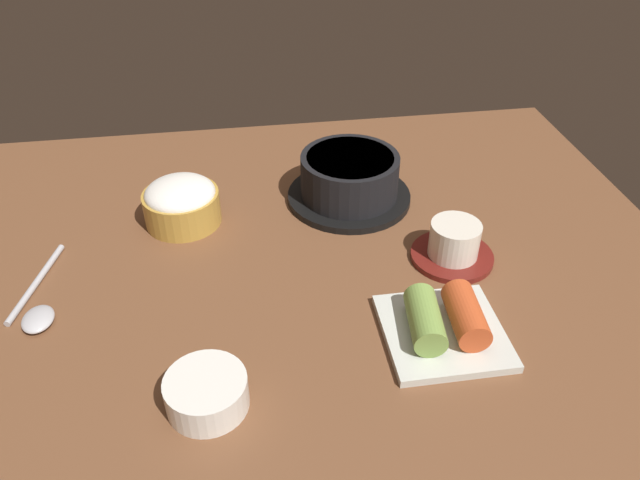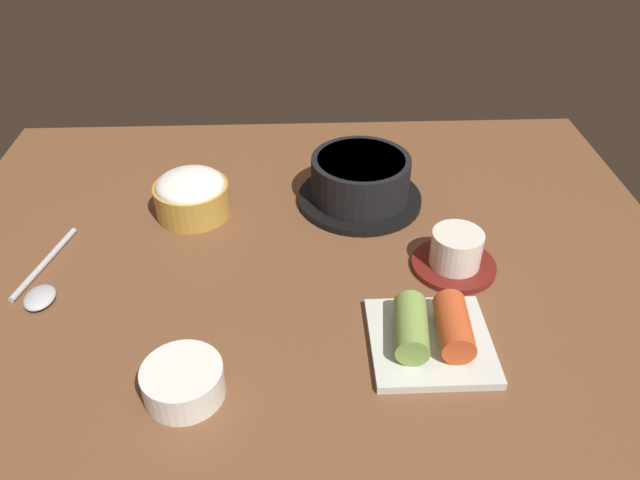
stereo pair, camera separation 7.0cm
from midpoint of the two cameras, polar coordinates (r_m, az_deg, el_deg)
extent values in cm
cube|color=brown|center=(82.48, -4.02, -1.61)|extent=(100.00, 76.00, 2.00)
cylinder|color=black|center=(91.64, 0.52, 4.01)|extent=(18.31, 18.31, 1.05)
cylinder|color=black|center=(89.73, 0.53, 5.96)|extent=(14.37, 14.37, 6.21)
cylinder|color=#D15619|center=(88.33, 0.54, 7.52)|extent=(12.64, 12.64, 0.60)
cylinder|color=#B78C38|center=(88.83, -14.94, 2.86)|extent=(10.62, 10.62, 4.68)
ellipsoid|color=white|center=(87.60, -15.17, 4.14)|extent=(9.77, 9.77, 3.72)
cylinder|color=maroon|center=(81.23, 9.77, -1.58)|extent=(10.78, 10.78, 0.80)
cylinder|color=silver|center=(79.60, 9.97, -0.04)|extent=(6.48, 6.48, 4.64)
cylinder|color=#C6D18C|center=(78.42, 10.12, 1.14)|extent=(5.51, 5.51, 0.40)
cube|color=silver|center=(70.33, 8.56, -8.59)|extent=(13.35, 13.35, 1.00)
cylinder|color=#7A9E47|center=(68.14, 6.84, -7.46)|extent=(4.60, 8.39, 3.68)
cylinder|color=#C64C23|center=(69.34, 10.60, -6.98)|extent=(4.21, 8.24, 3.68)
cylinder|color=white|center=(63.91, -13.72, -13.78)|extent=(8.29, 8.29, 3.57)
cylinder|color=#B73323|center=(62.80, -13.91, -12.92)|extent=(6.80, 6.80, 0.50)
cylinder|color=#B7B7BC|center=(85.27, -27.08, -3.64)|extent=(4.28, 14.47, 0.80)
ellipsoid|color=#B7B7BC|center=(79.34, -27.13, -6.67)|extent=(3.60, 4.68, 1.26)
camera|label=1|loc=(0.04, -92.56, -1.91)|focal=34.37mm
camera|label=2|loc=(0.04, 87.44, 1.91)|focal=34.37mm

